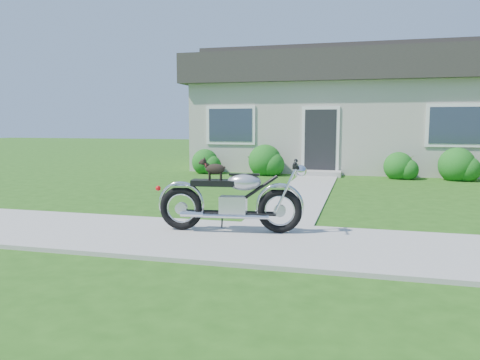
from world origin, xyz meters
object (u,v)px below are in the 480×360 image
potted_plant_left (259,163)px  potted_plant_right (408,167)px  motorcycle_with_dog (233,199)px  house (369,110)px

potted_plant_left → potted_plant_right: (4.60, 0.00, -0.04)m
potted_plant_left → potted_plant_right: bearing=0.0°
potted_plant_left → motorcycle_with_dog: (1.38, -8.15, 0.15)m
potted_plant_right → motorcycle_with_dog: size_ratio=0.32×
potted_plant_left → motorcycle_with_dog: 8.27m
potted_plant_left → house: bearing=45.2°
house → potted_plant_left: size_ratio=16.26×
motorcycle_with_dog → potted_plant_left: bearing=92.9°
house → potted_plant_left: bearing=-134.8°
house → potted_plant_left: 5.17m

